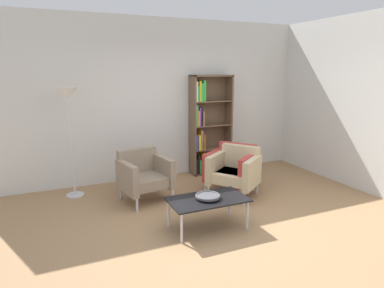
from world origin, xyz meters
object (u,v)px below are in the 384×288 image
object	(u,v)px
armchair_corner_red	(232,167)
armchair_by_bookshelf	(144,174)
decorative_bowl	(208,196)
coffee_table_low	(208,201)
armchair_near_window	(235,170)
bookshelf_tall	(206,126)
floor_lamp_torchiere	(68,106)

from	to	relation	value
armchair_corner_red	armchair_by_bookshelf	bearing A→B (deg)	-134.59
armchair_by_bookshelf	decorative_bowl	bearing A→B (deg)	-80.29
coffee_table_low	decorative_bowl	xyz separation A→B (m)	(0.00, 0.00, 0.07)
decorative_bowl	armchair_near_window	xyz separation A→B (m)	(0.92, 0.88, -0.02)
armchair_corner_red	bookshelf_tall	bearing A→B (deg)	141.09
decorative_bowl	bookshelf_tall	bearing A→B (deg)	64.80
armchair_near_window	armchair_corner_red	xyz separation A→B (m)	(0.03, 0.16, 0.00)
bookshelf_tall	floor_lamp_torchiere	world-z (taller)	bookshelf_tall
coffee_table_low	armchair_near_window	world-z (taller)	armchair_near_window
coffee_table_low	armchair_by_bookshelf	bearing A→B (deg)	111.20
armchair_corner_red	floor_lamp_torchiere	size ratio (longest dim) A/B	0.54
armchair_corner_red	decorative_bowl	bearing A→B (deg)	-78.70
armchair_near_window	floor_lamp_torchiere	xyz separation A→B (m)	(-2.40, 0.98, 1.03)
coffee_table_low	bookshelf_tall	bearing A→B (deg)	64.80
coffee_table_low	armchair_near_window	bearing A→B (deg)	43.57
armchair_near_window	decorative_bowl	bearing A→B (deg)	-83.31
coffee_table_low	armchair_corner_red	distance (m)	1.41
decorative_bowl	floor_lamp_torchiere	xyz separation A→B (m)	(-1.47, 1.86, 1.01)
bookshelf_tall	armchair_by_bookshelf	bearing A→B (deg)	-149.31
floor_lamp_torchiere	decorative_bowl	bearing A→B (deg)	-51.61
bookshelf_tall	decorative_bowl	bearing A→B (deg)	-115.20
coffee_table_low	decorative_bowl	distance (m)	0.07
armchair_near_window	floor_lamp_torchiere	distance (m)	2.79
armchair_corner_red	coffee_table_low	bearing A→B (deg)	-78.70
armchair_by_bookshelf	armchair_corner_red	size ratio (longest dim) A/B	0.88
decorative_bowl	armchair_corner_red	bearing A→B (deg)	47.46
decorative_bowl	armchair_near_window	world-z (taller)	armchair_near_window
decorative_bowl	floor_lamp_torchiere	size ratio (longest dim) A/B	0.18
floor_lamp_torchiere	armchair_near_window	bearing A→B (deg)	-22.29
armchair_near_window	floor_lamp_torchiere	size ratio (longest dim) A/B	0.54
bookshelf_tall	armchair_corner_red	xyz separation A→B (m)	(-0.05, -1.10, -0.52)
coffee_table_low	floor_lamp_torchiere	world-z (taller)	floor_lamp_torchiere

